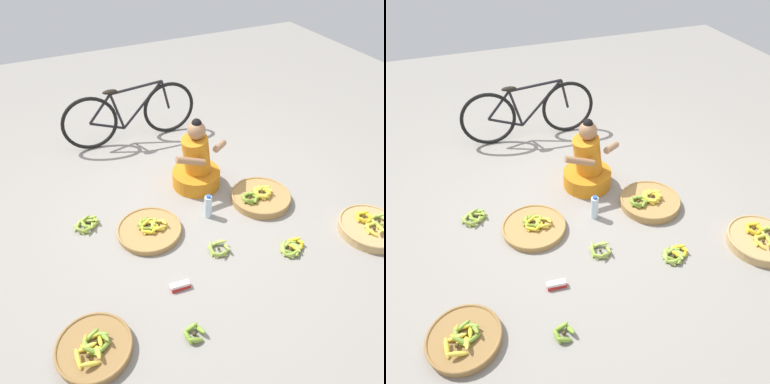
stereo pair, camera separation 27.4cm
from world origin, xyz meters
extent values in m
plane|color=gray|center=(0.00, 0.00, 0.00)|extent=(10.00, 10.00, 0.00)
cylinder|color=orange|center=(0.29, 0.30, 0.09)|extent=(0.52, 0.52, 0.18)
cylinder|color=orange|center=(0.29, 0.30, 0.39)|extent=(0.40, 0.37, 0.45)
sphere|color=#9E704C|center=(0.29, 0.30, 0.68)|extent=(0.19, 0.19, 0.19)
sphere|color=black|center=(0.29, 0.30, 0.76)|extent=(0.10, 0.10, 0.10)
cylinder|color=#9E704C|center=(0.13, 0.11, 0.47)|extent=(0.31, 0.11, 0.16)
cylinder|color=#9E704C|center=(0.53, 0.23, 0.47)|extent=(0.27, 0.27, 0.16)
torus|color=black|center=(-0.55, 1.52, 0.34)|extent=(0.68, 0.06, 0.68)
torus|color=black|center=(0.47, 1.50, 0.34)|extent=(0.68, 0.06, 0.68)
cylinder|color=black|center=(0.13, 1.50, 0.45)|extent=(0.55, 0.04, 0.55)
cylinder|color=black|center=(-0.20, 1.51, 0.43)|extent=(0.15, 0.04, 0.49)
cylinder|color=black|center=(0.07, 1.51, 0.69)|extent=(0.65, 0.05, 0.08)
cylinder|color=black|center=(-0.34, 1.51, 0.27)|extent=(0.42, 0.04, 0.18)
cylinder|color=black|center=(-0.40, 1.52, 0.50)|extent=(0.31, 0.04, 0.35)
cylinder|color=black|center=(0.43, 1.50, 0.53)|extent=(0.11, 0.03, 0.38)
ellipsoid|color=black|center=(-0.26, 1.51, 0.70)|extent=(0.18, 0.08, 0.05)
cylinder|color=#A87F47|center=(-0.45, -0.20, 0.03)|extent=(0.60, 0.60, 0.05)
torus|color=#A87F47|center=(-0.45, -0.20, 0.05)|extent=(0.62, 0.62, 0.02)
ellipsoid|color=yellow|center=(-0.30, -0.20, 0.08)|extent=(0.04, 0.13, 0.08)
ellipsoid|color=yellow|center=(-0.33, -0.16, 0.08)|extent=(0.12, 0.09, 0.05)
ellipsoid|color=yellow|center=(-0.39, -0.17, 0.08)|extent=(0.11, 0.11, 0.07)
ellipsoid|color=yellow|center=(-0.41, -0.20, 0.08)|extent=(0.04, 0.13, 0.07)
ellipsoid|color=yellow|center=(-0.37, -0.26, 0.08)|extent=(0.13, 0.07, 0.06)
ellipsoid|color=yellow|center=(-0.34, -0.26, 0.08)|extent=(0.13, 0.07, 0.08)
sphere|color=#382D19|center=(-0.36, -0.21, 0.08)|extent=(0.03, 0.03, 0.03)
ellipsoid|color=#8CAD38|center=(-0.39, -0.16, 0.08)|extent=(0.04, 0.14, 0.08)
ellipsoid|color=#8CAD38|center=(-0.42, -0.10, 0.08)|extent=(0.14, 0.10, 0.06)
ellipsoid|color=#8CAD38|center=(-0.48, -0.10, 0.08)|extent=(0.15, 0.08, 0.05)
ellipsoid|color=#8CAD38|center=(-0.51, -0.12, 0.08)|extent=(0.10, 0.14, 0.06)
ellipsoid|color=#8CAD38|center=(-0.51, -0.19, 0.09)|extent=(0.09, 0.14, 0.08)
ellipsoid|color=#8CAD38|center=(-0.46, -0.22, 0.08)|extent=(0.15, 0.04, 0.08)
ellipsoid|color=#8CAD38|center=(-0.41, -0.20, 0.08)|extent=(0.12, 0.13, 0.06)
sphere|color=#382D19|center=(-0.45, -0.16, 0.08)|extent=(0.03, 0.03, 0.03)
ellipsoid|color=yellow|center=(-0.39, -0.19, 0.08)|extent=(0.06, 0.15, 0.06)
ellipsoid|color=yellow|center=(-0.42, -0.14, 0.08)|extent=(0.15, 0.09, 0.06)
ellipsoid|color=yellow|center=(-0.47, -0.14, 0.08)|extent=(0.15, 0.08, 0.07)
ellipsoid|color=yellow|center=(-0.51, -0.20, 0.08)|extent=(0.04, 0.15, 0.07)
ellipsoid|color=yellow|center=(-0.48, -0.26, 0.08)|extent=(0.15, 0.10, 0.06)
ellipsoid|color=yellow|center=(-0.41, -0.25, 0.08)|extent=(0.13, 0.12, 0.06)
sphere|color=#382D19|center=(-0.45, -0.20, 0.08)|extent=(0.03, 0.03, 0.03)
cylinder|color=#A87F47|center=(0.77, -0.25, 0.04)|extent=(0.61, 0.61, 0.08)
torus|color=#A87F47|center=(0.77, -0.25, 0.08)|extent=(0.62, 0.62, 0.02)
ellipsoid|color=yellow|center=(0.86, -0.24, 0.11)|extent=(0.05, 0.15, 0.09)
ellipsoid|color=yellow|center=(0.84, -0.19, 0.12)|extent=(0.14, 0.13, 0.10)
ellipsoid|color=yellow|center=(0.75, -0.19, 0.11)|extent=(0.15, 0.12, 0.07)
ellipsoid|color=yellow|center=(0.73, -0.22, 0.11)|extent=(0.07, 0.16, 0.09)
ellipsoid|color=yellow|center=(0.76, -0.30, 0.11)|extent=(0.15, 0.10, 0.08)
ellipsoid|color=yellow|center=(0.83, -0.30, 0.11)|extent=(0.15, 0.12, 0.09)
sphere|color=#382D19|center=(0.79, -0.24, 0.11)|extent=(0.04, 0.04, 0.04)
ellipsoid|color=gold|center=(0.84, -0.25, 0.11)|extent=(0.05, 0.16, 0.07)
ellipsoid|color=gold|center=(0.79, -0.18, 0.11)|extent=(0.15, 0.07, 0.09)
ellipsoid|color=gold|center=(0.71, -0.21, 0.10)|extent=(0.09, 0.15, 0.06)
ellipsoid|color=gold|center=(0.73, -0.29, 0.11)|extent=(0.13, 0.12, 0.08)
ellipsoid|color=gold|center=(0.78, -0.31, 0.10)|extent=(0.16, 0.04, 0.07)
sphere|color=#382D19|center=(0.77, -0.24, 0.10)|extent=(0.03, 0.03, 0.03)
ellipsoid|color=olive|center=(0.68, -0.25, 0.10)|extent=(0.06, 0.14, 0.06)
ellipsoid|color=olive|center=(0.66, -0.21, 0.11)|extent=(0.13, 0.11, 0.08)
ellipsoid|color=olive|center=(0.63, -0.20, 0.11)|extent=(0.14, 0.04, 0.07)
ellipsoid|color=olive|center=(0.57, -0.24, 0.10)|extent=(0.09, 0.14, 0.06)
ellipsoid|color=olive|center=(0.57, -0.30, 0.11)|extent=(0.10, 0.14, 0.07)
ellipsoid|color=olive|center=(0.61, -0.32, 0.11)|extent=(0.14, 0.06, 0.09)
ellipsoid|color=olive|center=(0.67, -0.31, 0.10)|extent=(0.12, 0.13, 0.06)
sphere|color=#382D19|center=(0.62, -0.26, 0.11)|extent=(0.03, 0.03, 0.03)
ellipsoid|color=yellow|center=(0.84, -0.26, 0.10)|extent=(0.03, 0.14, 0.06)
ellipsoid|color=yellow|center=(0.80, -0.20, 0.10)|extent=(0.14, 0.09, 0.06)
ellipsoid|color=yellow|center=(0.78, -0.20, 0.11)|extent=(0.14, 0.03, 0.08)
ellipsoid|color=yellow|center=(0.72, -0.24, 0.10)|extent=(0.07, 0.14, 0.06)
ellipsoid|color=yellow|center=(0.73, -0.29, 0.11)|extent=(0.10, 0.13, 0.08)
ellipsoid|color=yellow|center=(0.77, -0.32, 0.11)|extent=(0.14, 0.05, 0.08)
ellipsoid|color=yellow|center=(0.81, -0.31, 0.11)|extent=(0.13, 0.11, 0.08)
sphere|color=#382D19|center=(0.78, -0.26, 0.10)|extent=(0.03, 0.03, 0.03)
cylinder|color=tan|center=(1.46, -1.09, 0.04)|extent=(0.59, 0.59, 0.09)
torus|color=tan|center=(1.46, -1.09, 0.09)|extent=(0.60, 0.60, 0.02)
ellipsoid|color=#9EB747|center=(1.61, -1.07, 0.12)|extent=(0.06, 0.14, 0.07)
ellipsoid|color=#9EB747|center=(1.58, -1.04, 0.12)|extent=(0.13, 0.10, 0.08)
ellipsoid|color=#9EB747|center=(1.54, -1.03, 0.11)|extent=(0.14, 0.05, 0.06)
ellipsoid|color=#9EB747|center=(1.50, -1.05, 0.11)|extent=(0.10, 0.13, 0.06)
ellipsoid|color=#9EB747|center=(1.49, -1.10, 0.11)|extent=(0.07, 0.14, 0.06)
ellipsoid|color=#9EB747|center=(1.55, -1.15, 0.12)|extent=(0.14, 0.04, 0.08)
sphere|color=#382D19|center=(1.55, -1.09, 0.11)|extent=(0.03, 0.03, 0.03)
ellipsoid|color=gold|center=(1.51, -0.99, 0.12)|extent=(0.05, 0.13, 0.08)
ellipsoid|color=gold|center=(1.48, -0.94, 0.12)|extent=(0.14, 0.09, 0.07)
ellipsoid|color=gold|center=(1.40, -0.96, 0.11)|extent=(0.10, 0.13, 0.06)
ellipsoid|color=gold|center=(1.41, -1.03, 0.12)|extent=(0.12, 0.12, 0.08)
ellipsoid|color=gold|center=(1.48, -1.04, 0.12)|extent=(0.13, 0.10, 0.07)
sphere|color=#382D19|center=(1.45, -0.99, 0.12)|extent=(0.03, 0.03, 0.03)
ellipsoid|color=yellow|center=(1.48, -1.16, 0.11)|extent=(0.06, 0.14, 0.07)
ellipsoid|color=yellow|center=(1.43, -1.09, 0.11)|extent=(0.14, 0.05, 0.06)
ellipsoid|color=yellow|center=(1.38, -1.12, 0.11)|extent=(0.10, 0.13, 0.05)
ellipsoid|color=yellow|center=(1.37, -1.17, 0.11)|extent=(0.08, 0.14, 0.07)
ellipsoid|color=yellow|center=(1.45, -1.20, 0.12)|extent=(0.13, 0.08, 0.08)
sphere|color=#382D19|center=(1.43, -1.15, 0.11)|extent=(0.03, 0.03, 0.03)
cylinder|color=olive|center=(-1.23, -1.16, 0.03)|extent=(0.54, 0.54, 0.06)
torus|color=olive|center=(-1.23, -1.16, 0.06)|extent=(0.56, 0.56, 0.02)
ellipsoid|color=olive|center=(-1.14, -1.14, 0.10)|extent=(0.07, 0.16, 0.09)
ellipsoid|color=olive|center=(-1.16, -1.10, 0.09)|extent=(0.15, 0.12, 0.07)
ellipsoid|color=olive|center=(-1.23, -1.09, 0.09)|extent=(0.16, 0.09, 0.08)
ellipsoid|color=olive|center=(-1.27, -1.16, 0.09)|extent=(0.05, 0.16, 0.07)
ellipsoid|color=olive|center=(-1.24, -1.21, 0.10)|extent=(0.15, 0.12, 0.09)
ellipsoid|color=olive|center=(-1.17, -1.22, 0.09)|extent=(0.15, 0.10, 0.06)
sphere|color=#382D19|center=(-1.20, -1.16, 0.09)|extent=(0.03, 0.03, 0.03)
ellipsoid|color=yellow|center=(-1.17, -1.15, 0.09)|extent=(0.04, 0.13, 0.07)
ellipsoid|color=yellow|center=(-1.22, -1.10, 0.09)|extent=(0.13, 0.05, 0.06)
ellipsoid|color=yellow|center=(-1.28, -1.13, 0.09)|extent=(0.09, 0.13, 0.07)
ellipsoid|color=yellow|center=(-1.27, -1.19, 0.09)|extent=(0.11, 0.12, 0.07)
ellipsoid|color=yellow|center=(-1.22, -1.21, 0.09)|extent=(0.13, 0.05, 0.06)
sphere|color=#382D19|center=(-1.23, -1.15, 0.09)|extent=(0.03, 0.03, 0.03)
ellipsoid|color=yellow|center=(-1.21, -1.23, 0.10)|extent=(0.04, 0.15, 0.08)
ellipsoid|color=yellow|center=(-1.27, -1.16, 0.09)|extent=(0.16, 0.04, 0.07)
ellipsoid|color=yellow|center=(-1.34, -1.23, 0.10)|extent=(0.04, 0.15, 0.09)
ellipsoid|color=yellow|center=(-1.28, -1.30, 0.10)|extent=(0.15, 0.04, 0.09)
sphere|color=#382D19|center=(-1.28, -1.23, 0.09)|extent=(0.03, 0.03, 0.03)
ellipsoid|color=#9EB747|center=(0.11, -0.70, 0.03)|extent=(0.05, 0.16, 0.09)
ellipsoid|color=#9EB747|center=(0.07, -0.62, 0.03)|extent=(0.15, 0.10, 0.09)
ellipsoid|color=#9EB747|center=(0.04, -0.61, 0.03)|extent=(0.16, 0.03, 0.07)
ellipsoid|color=#9EB747|center=(-0.03, -0.66, 0.03)|extent=(0.08, 0.16, 0.09)
ellipsoid|color=#9EB747|center=(-0.03, -0.70, 0.03)|extent=(0.06, 0.16, 0.08)
ellipsoid|color=#9EB747|center=(0.02, -0.75, 0.03)|extent=(0.16, 0.08, 0.07)
ellipsoid|color=#9EB747|center=(0.07, -0.75, 0.03)|extent=(0.15, 0.09, 0.09)
sphere|color=#382D19|center=(0.04, -0.69, 0.02)|extent=(0.03, 0.03, 0.03)
ellipsoid|color=olive|center=(-0.47, -1.35, 0.03)|extent=(0.06, 0.13, 0.09)
ellipsoid|color=olive|center=(-0.53, -1.30, 0.03)|extent=(0.13, 0.04, 0.09)
ellipsoid|color=olive|center=(-0.58, -1.37, 0.03)|extent=(0.06, 0.13, 0.07)
ellipsoid|color=olive|center=(-0.54, -1.41, 0.03)|extent=(0.13, 0.06, 0.09)
sphere|color=#382D19|center=(-0.53, -1.36, 0.03)|extent=(0.03, 0.03, 0.03)
ellipsoid|color=#9EB747|center=(0.68, -0.98, 0.03)|extent=(0.05, 0.14, 0.07)
ellipsoid|color=#9EB747|center=(0.67, -0.93, 0.03)|extent=(0.12, 0.13, 0.07)
ellipsoid|color=#9EB747|center=(0.61, -0.91, 0.03)|extent=(0.15, 0.06, 0.07)
ellipsoid|color=#9EB747|center=(0.56, -0.95, 0.03)|extent=(0.09, 0.14, 0.07)
ellipsoid|color=#9EB747|center=(0.57, -1.01, 0.03)|extent=(0.10, 0.14, 0.06)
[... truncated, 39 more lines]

